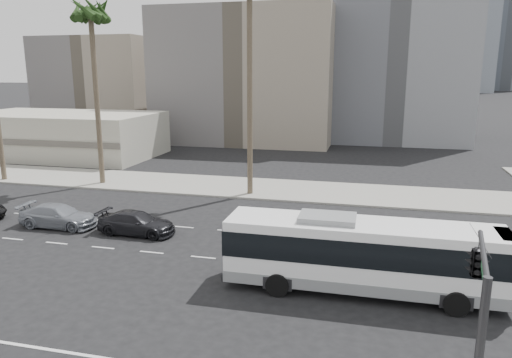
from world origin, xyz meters
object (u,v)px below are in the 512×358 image
(city_bus, at_px, (362,253))
(traffic_signal, at_px, (477,270))
(car_b, at_px, (58,216))
(palm_mid, at_px, (91,17))
(car_a, at_px, (136,223))

(city_bus, distance_m, traffic_signal, 9.43)
(city_bus, height_order, car_b, city_bus)
(city_bus, bearing_deg, palm_mid, 144.64)
(traffic_signal, distance_m, palm_mid, 36.61)
(car_a, bearing_deg, traffic_signal, -127.72)
(city_bus, xyz_separation_m, car_a, (-13.53, 4.72, -1.14))
(car_a, distance_m, car_b, 5.50)
(city_bus, relative_size, palm_mid, 0.78)
(city_bus, xyz_separation_m, car_b, (-19.03, 4.77, -1.11))
(car_a, distance_m, palm_mid, 19.80)
(city_bus, relative_size, car_b, 2.43)
(car_b, xyz_separation_m, palm_mid, (-3.74, 11.26, 13.34))
(traffic_signal, relative_size, palm_mid, 0.38)
(city_bus, bearing_deg, car_a, 160.56)
(car_b, relative_size, traffic_signal, 0.85)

